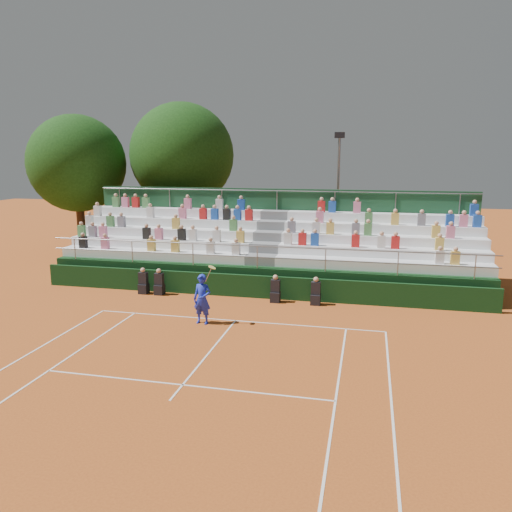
% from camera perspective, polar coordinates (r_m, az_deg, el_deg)
% --- Properties ---
extents(ground, '(90.00, 90.00, 0.00)m').
position_cam_1_polar(ground, '(18.93, -2.37, -7.41)').
color(ground, '#B6541E').
rests_on(ground, ground).
extents(courtside_wall, '(20.00, 0.15, 1.00)m').
position_cam_1_polar(courtside_wall, '(21.76, -0.18, -3.51)').
color(courtside_wall, black).
rests_on(courtside_wall, ground).
extents(line_officials, '(8.13, 0.40, 1.19)m').
position_cam_1_polar(line_officials, '(21.69, -4.02, -3.65)').
color(line_officials, black).
rests_on(line_officials, ground).
extents(grandstand, '(20.00, 5.20, 4.40)m').
position_cam_1_polar(grandstand, '(24.71, 1.48, -0.33)').
color(grandstand, black).
rests_on(grandstand, ground).
extents(tennis_player, '(0.89, 0.52, 2.22)m').
position_cam_1_polar(tennis_player, '(18.47, -6.16, -4.92)').
color(tennis_player, '#1B2ED1').
rests_on(tennis_player, ground).
extents(tree_west, '(5.93, 5.93, 8.58)m').
position_cam_1_polar(tree_west, '(33.10, -19.78, 9.89)').
color(tree_west, '#342113').
rests_on(tree_west, ground).
extents(tree_east, '(6.41, 6.41, 9.33)m').
position_cam_1_polar(tree_east, '(31.91, -8.45, 11.32)').
color(tree_east, '#342113').
rests_on(tree_east, ground).
extents(floodlight_mast, '(0.60, 0.25, 7.48)m').
position_cam_1_polar(floodlight_mast, '(31.25, 9.37, 8.15)').
color(floodlight_mast, gray).
rests_on(floodlight_mast, ground).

